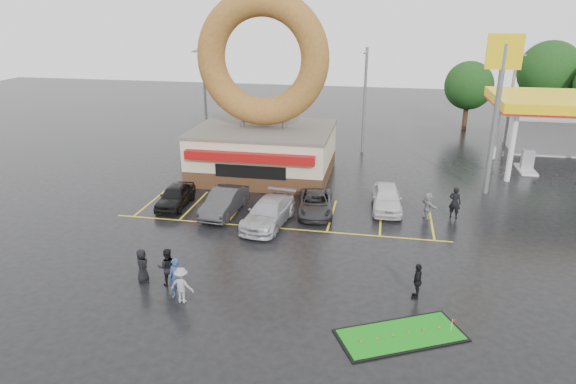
% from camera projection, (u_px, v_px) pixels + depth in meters
% --- Properties ---
extents(ground, '(120.00, 120.00, 0.00)m').
position_uv_depth(ground, '(262.00, 254.00, 26.85)').
color(ground, black).
rests_on(ground, ground).
extents(donut_shop, '(10.20, 8.70, 13.50)m').
position_uv_depth(donut_shop, '(263.00, 117.00, 37.82)').
color(donut_shop, '#472B19').
rests_on(donut_shop, ground).
extents(gas_station, '(12.30, 13.65, 5.90)m').
position_uv_depth(gas_station, '(564.00, 118.00, 41.31)').
color(gas_station, silver).
rests_on(gas_station, ground).
extents(shell_sign, '(2.20, 0.36, 10.60)m').
position_uv_depth(shell_sign, '(500.00, 86.00, 33.06)').
color(shell_sign, slate).
rests_on(shell_sign, ground).
extents(streetlight_left, '(0.40, 2.21, 9.00)m').
position_uv_depth(streetlight_left, '(205.00, 95.00, 45.37)').
color(streetlight_left, slate).
rests_on(streetlight_left, ground).
extents(streetlight_mid, '(0.40, 2.21, 9.00)m').
position_uv_depth(streetlight_mid, '(365.00, 98.00, 43.78)').
color(streetlight_mid, slate).
rests_on(streetlight_mid, ground).
extents(streetlight_right, '(0.40, 2.21, 9.00)m').
position_uv_depth(streetlight_right, '(511.00, 101.00, 42.56)').
color(streetlight_right, slate).
rests_on(streetlight_right, ground).
extents(tree_far_c, '(6.30, 6.30, 9.00)m').
position_uv_depth(tree_far_c, '(550.00, 72.00, 52.27)').
color(tree_far_c, '#332114').
rests_on(tree_far_c, ground).
extents(tree_far_d, '(4.90, 4.90, 7.00)m').
position_uv_depth(tree_far_d, '(469.00, 86.00, 52.30)').
color(tree_far_d, '#332114').
rests_on(tree_far_d, ground).
extents(car_black, '(1.82, 4.20, 1.41)m').
position_uv_depth(car_black, '(175.00, 196.00, 33.01)').
color(car_black, black).
rests_on(car_black, ground).
extents(car_dgrey, '(2.03, 4.84, 1.55)m').
position_uv_depth(car_dgrey, '(224.00, 202.00, 31.84)').
color(car_dgrey, '#2F2F32').
rests_on(car_dgrey, ground).
extents(car_silver, '(2.81, 5.46, 1.52)m').
position_uv_depth(car_silver, '(269.00, 212.00, 30.23)').
color(car_silver, '#AAAAAF').
rests_on(car_silver, ground).
extents(car_grey, '(2.66, 4.77, 1.26)m').
position_uv_depth(car_grey, '(315.00, 203.00, 31.96)').
color(car_grey, '#2D2D2F').
rests_on(car_grey, ground).
extents(car_white, '(2.10, 4.65, 1.55)m').
position_uv_depth(car_white, '(387.00, 198.00, 32.44)').
color(car_white, silver).
rests_on(car_white, ground).
extents(person_blue, '(0.73, 0.51, 1.91)m').
position_uv_depth(person_blue, '(176.00, 279.00, 22.52)').
color(person_blue, navy).
rests_on(person_blue, ground).
extents(person_blackjkt, '(1.07, 0.95, 1.83)m').
position_uv_depth(person_blackjkt, '(167.00, 267.00, 23.59)').
color(person_blackjkt, black).
rests_on(person_blackjkt, ground).
extents(person_hoodie, '(1.12, 0.71, 1.65)m').
position_uv_depth(person_hoodie, '(182.00, 285.00, 22.25)').
color(person_hoodie, gray).
rests_on(person_hoodie, ground).
extents(person_bystander, '(0.74, 0.92, 1.64)m').
position_uv_depth(person_bystander, '(142.00, 266.00, 23.94)').
color(person_bystander, black).
rests_on(person_bystander, ground).
extents(person_cameraman, '(0.56, 1.03, 1.67)m').
position_uv_depth(person_cameraman, '(418.00, 281.00, 22.58)').
color(person_cameraman, black).
rests_on(person_cameraman, ground).
extents(person_walker_near, '(1.19, 1.57, 1.66)m').
position_uv_depth(person_walker_near, '(428.00, 206.00, 31.09)').
color(person_walker_near, gray).
rests_on(person_walker_near, ground).
extents(person_walker_far, '(0.85, 0.72, 1.98)m').
position_uv_depth(person_walker_far, '(455.00, 202.00, 31.13)').
color(person_walker_far, black).
rests_on(person_walker_far, ground).
extents(dumpster, '(2.03, 1.59, 1.30)m').
position_uv_depth(dumpster, '(198.00, 172.00, 37.98)').
color(dumpster, '#183F18').
rests_on(dumpster, ground).
extents(putting_green, '(5.40, 4.15, 0.62)m').
position_uv_depth(putting_green, '(401.00, 335.00, 20.18)').
color(putting_green, black).
rests_on(putting_green, ground).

